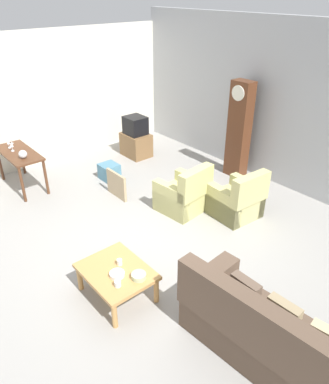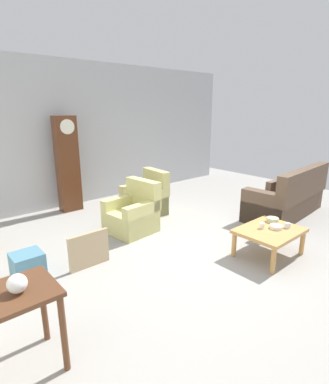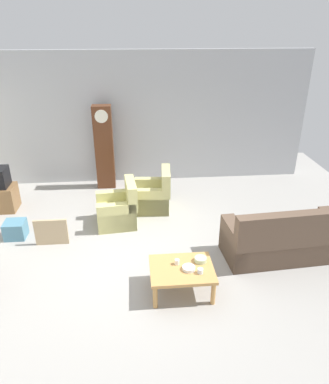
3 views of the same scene
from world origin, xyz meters
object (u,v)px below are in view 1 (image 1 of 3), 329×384
Objects in this scene: tv_stand_cabinet at (136,145)px; glass_dome_cloche at (23,154)px; bowl_shallow_green at (139,276)px; console_table_dark at (19,157)px; grandfather_clock at (239,130)px; wine_glass_short at (12,146)px; tv_crt at (135,125)px; cup_white_porcelain at (120,262)px; wine_glass_mid at (9,143)px; storage_box_blue at (109,172)px; bowl_white_stacked at (117,274)px; couch_floral at (273,339)px; armchair_olive_near at (184,196)px; armchair_olive_far at (237,201)px; cup_blue_rimmed at (118,284)px; coffee_table_wood at (116,274)px; wine_glass_tall at (11,138)px; framed_picture_leaning at (116,185)px.

glass_dome_cloche is (0.15, -2.75, 0.57)m from tv_stand_cabinet.
tv_stand_cabinet is at bearing 144.12° from bowl_shallow_green.
grandfather_clock is at bearing 56.92° from console_table_dark.
wine_glass_short reaches higher than tv_stand_cabinet.
tv_crt reaches higher than cup_white_porcelain.
tv_stand_cabinet is at bearing 79.54° from wine_glass_mid.
storage_box_blue is 2.28× the size of wine_glass_mid.
bowl_white_stacked is (3.70, -3.02, -0.32)m from tv_crt.
couch_floral is at bearing 17.28° from cup_white_porcelain.
cup_white_porcelain is at bearing -64.99° from armchair_olive_near.
wine_glass_mid reaches higher than tv_stand_cabinet.
wine_glass_mid is (-3.86, -2.54, 0.58)m from armchair_olive_far.
tv_crt is 2.76m from glass_dome_cloche.
armchair_olive_far is 10.84× the size of cup_blue_rimmed.
coffee_table_wood is at bearing -156.05° from bowl_shallow_green.
wine_glass_tall is at bearing 173.11° from console_table_dark.
wine_glass_tall reaches higher than wine_glass_short.
bowl_white_stacked is at bearing -33.28° from framed_picture_leaning.
couch_floral is 25.92× the size of cup_white_porcelain.
armchair_olive_far is 11.06× the size of cup_white_porcelain.
glass_dome_cloche is 0.66m from wine_glass_mid.
glass_dome_cloche is (-5.38, -0.50, 0.49)m from couch_floral.
grandfather_clock is (-0.35, 1.87, 0.72)m from armchair_olive_near.
console_table_dark is at bearing 175.65° from bowl_white_stacked.
glass_dome_cloche reaches higher than cup_blue_rimmed.
storage_box_blue is 2.06× the size of wine_glass_tall.
cup_blue_rimmed is (-1.67, -0.86, 0.11)m from couch_floral.
grandfather_clock is 10.53× the size of bowl_white_stacked.
console_table_dark reaches higher than bowl_white_stacked.
tv_stand_cabinet reaches higher than storage_box_blue.
tv_crt is at bearing 140.54° from coffee_table_wood.
cup_blue_rimmed is 0.44× the size of bowl_white_stacked.
armchair_olive_far reaches higher than coffee_table_wood.
framed_picture_leaning is at bearing -22.33° from storage_box_blue.
couch_floral is 5.97m from tv_stand_cabinet.
armchair_olive_near is at bearing 33.94° from console_table_dark.
glass_dome_cloche is at bearing -141.87° from armchair_olive_far.
armchair_olive_far is 4.65m from wine_glass_mid.
tv_crt is 4.84m from bowl_shallow_green.
wine_glass_tall reaches higher than framed_picture_leaning.
grandfather_clock is (-1.11, 1.28, 0.72)m from armchair_olive_far.
couch_floral is at bearing -45.02° from grandfather_clock.
bowl_white_stacked is at bearing -30.83° from storage_box_blue.
glass_dome_cloche is at bearing -107.20° from storage_box_blue.
armchair_olive_near is at bearing -79.27° from grandfather_clock.
wine_glass_short is (-0.11, -0.07, 0.23)m from console_table_dark.
framed_picture_leaning reaches higher than storage_box_blue.
tv_stand_cabinet is 4.96m from cup_blue_rimmed.
storage_box_blue is (0.84, 1.53, -0.49)m from console_table_dark.
storage_box_blue is at bearing 149.02° from coffee_table_wood.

